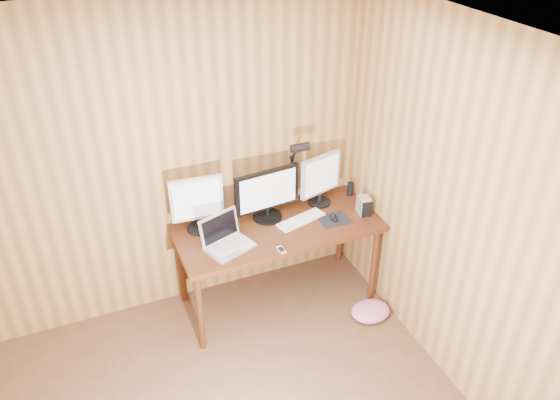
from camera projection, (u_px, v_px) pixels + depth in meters
room_shell at (224, 369)px, 2.44m from camera, size 4.00×4.00×4.00m
desk at (274, 234)px, 4.40m from camera, size 1.60×0.70×0.75m
monitor_center at (267, 194)px, 4.27m from camera, size 0.55×0.24×0.43m
monitor_left at (197, 203)px, 4.12m from camera, size 0.40×0.19×0.45m
monitor_right at (320, 178)px, 4.45m from camera, size 0.39×0.19×0.44m
laptop at (225, 239)px, 4.04m from camera, size 0.40×0.36×0.24m
keyboard at (301, 220)px, 4.34m from camera, size 0.43×0.23×0.02m
mousepad at (334, 219)px, 4.36m from camera, size 0.24×0.19×0.00m
mouse at (334, 217)px, 4.35m from camera, size 0.08×0.11×0.04m
hard_drive at (364, 206)px, 4.41m from camera, size 0.10×0.14×0.14m
phone at (281, 250)px, 4.01m from camera, size 0.05×0.10×0.01m
speaker at (350, 189)px, 4.66m from camera, size 0.05×0.05×0.12m
desk_lamp at (296, 163)px, 4.34m from camera, size 0.15×0.21×0.64m
fabric_pile at (370, 311)px, 4.47m from camera, size 0.36×0.31×0.10m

